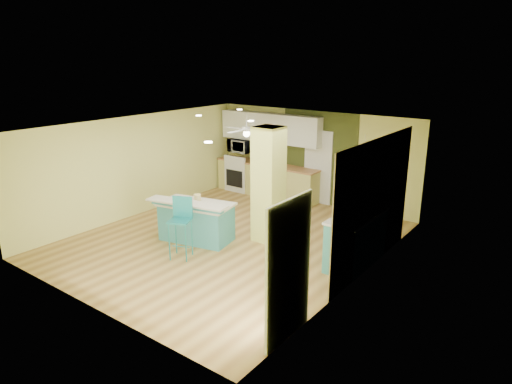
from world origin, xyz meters
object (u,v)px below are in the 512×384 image
bar_stool (181,218)px  fruit_bowl (272,164)px  canister (197,198)px  peninsula (196,221)px  side_counter (356,239)px

bar_stool → fruit_bowl: bar_stool is taller
bar_stool → canister: 0.97m
peninsula → side_counter: (3.30, 0.98, 0.06)m
side_counter → fruit_bowl: fruit_bowl is taller
peninsula → bar_stool: 0.93m
side_counter → peninsula: bearing=-163.4°
fruit_bowl → bar_stool: bearing=-78.8°
side_counter → fruit_bowl: 4.65m
bar_stool → side_counter: bar_stool is taller
peninsula → fruit_bowl: bearing=85.9°
bar_stool → fruit_bowl: bearing=77.0°
peninsula → fruit_bowl: (-0.51, 3.61, 0.53)m
canister → peninsula: bearing=-73.0°
bar_stool → canister: bar_stool is taller
bar_stool → fruit_bowl: 4.48m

